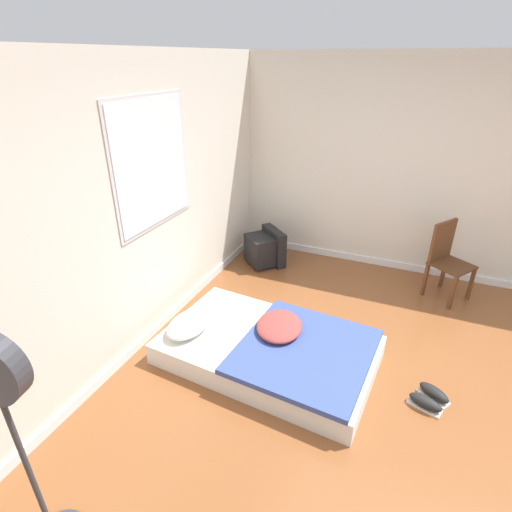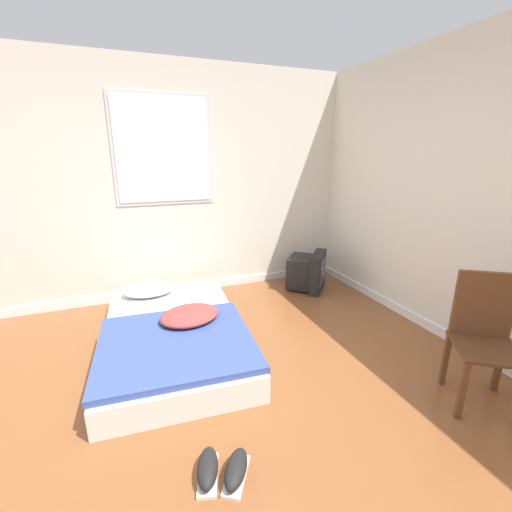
% 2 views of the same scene
% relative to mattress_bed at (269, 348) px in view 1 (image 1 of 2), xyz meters
% --- Properties ---
extents(ground_plane, '(20.00, 20.00, 0.00)m').
position_rel_mattress_bed_xyz_m(ground_plane, '(-0.13, -1.30, -0.13)').
color(ground_plane, brown).
extents(wall_back, '(7.36, 0.08, 2.60)m').
position_rel_mattress_bed_xyz_m(wall_back, '(-0.13, 1.25, 1.16)').
color(wall_back, silver).
rests_on(wall_back, ground_plane).
extents(wall_right, '(0.08, 7.42, 2.60)m').
position_rel_mattress_bed_xyz_m(wall_right, '(2.37, -1.30, 1.15)').
color(wall_right, silver).
rests_on(wall_right, ground_plane).
extents(mattress_bed, '(1.29, 1.98, 0.35)m').
position_rel_mattress_bed_xyz_m(mattress_bed, '(0.00, 0.00, 0.00)').
color(mattress_bed, silver).
rests_on(mattress_bed, ground_plane).
extents(crt_tv, '(0.61, 0.61, 0.48)m').
position_rel_mattress_bed_xyz_m(crt_tv, '(1.77, 0.75, 0.09)').
color(crt_tv, black).
rests_on(crt_tv, ground_plane).
extents(wooden_chair, '(0.55, 0.55, 0.89)m').
position_rel_mattress_bed_xyz_m(wooden_chair, '(1.86, -1.42, 0.37)').
color(wooden_chair, brown).
rests_on(wooden_chair, ground_plane).
extents(sneaker_pair, '(0.35, 0.34, 0.10)m').
position_rel_mattress_bed_xyz_m(sneaker_pair, '(0.03, -1.39, -0.08)').
color(sneaker_pair, silver).
rests_on(sneaker_pair, ground_plane).
extents(standing_fan, '(0.36, 0.38, 1.51)m').
position_rel_mattress_bed_xyz_m(standing_fan, '(-1.94, 0.55, 0.90)').
color(standing_fan, '#333338').
rests_on(standing_fan, ground_plane).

